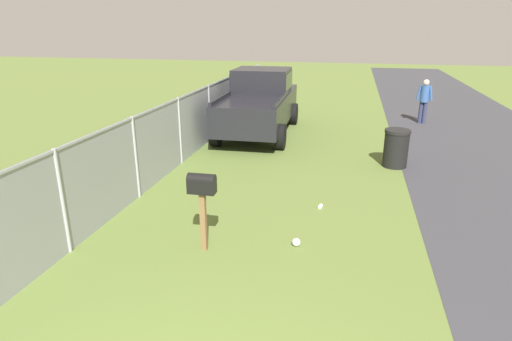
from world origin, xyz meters
name	(u,v)px	position (x,y,z in m)	size (l,w,h in m)	color
mailbox	(202,190)	(4.02, 1.10, 1.04)	(0.22, 0.44, 1.32)	brown
pickup_truck	(260,100)	(11.95, 1.91, 1.10)	(5.20, 2.34, 2.09)	black
trash_bin	(396,148)	(9.19, -2.28, 0.49)	(0.65, 0.65, 0.98)	black
pedestrian	(424,98)	(14.69, -3.67, 0.93)	(0.30, 0.56, 1.61)	#2D3351
fence_section	(196,119)	(9.41, 3.22, 0.94)	(16.68, 0.07, 1.74)	#9EA3A8
litter_bag_by_mailbox	(296,242)	(4.47, -0.35, 0.07)	(0.14, 0.14, 0.14)	silver
litter_cup_midfield_b	(320,206)	(6.10, -0.62, 0.04)	(0.08, 0.08, 0.10)	white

